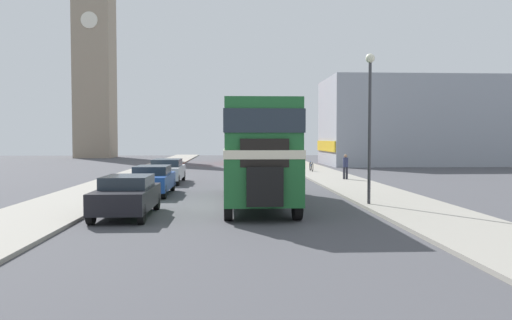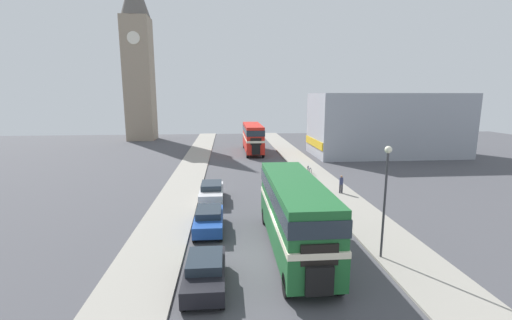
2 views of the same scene
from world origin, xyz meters
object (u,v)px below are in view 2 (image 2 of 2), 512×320
Objects in this scene: double_decker_bus at (294,209)px; car_parked_near at (205,272)px; street_lamp at (386,186)px; church_tower at (138,56)px; bicycle_on_pavement at (309,170)px; car_parked_far at (212,191)px; car_parked_mid at (209,219)px; bus_distant at (253,136)px; pedestrian_walking at (341,183)px.

double_decker_bus is 5.88m from car_parked_near.
street_lamp reaches higher than car_parked_near.
church_tower is (-15.18, 53.58, 14.98)m from car_parked_near.
double_decker_bus is 5.95× the size of bicycle_on_pavement.
bicycle_on_pavement is (10.19, 8.55, -0.27)m from car_parked_far.
street_lamp reaches higher than double_decker_bus.
car_parked_far reaches higher than car_parked_near.
bicycle_on_pavement is (9.94, 21.50, -0.25)m from car_parked_near.
car_parked_near is 6.61m from car_parked_mid.
bus_distant reaches higher than car_parked_mid.
double_decker_bus is 33.34m from bus_distant.
bus_distant reaches higher than pedestrian_walking.
pedestrian_walking is at bearing -75.55° from bus_distant.
street_lamp is 0.19× the size of church_tower.
pedestrian_walking is 12.31m from street_lamp.
bus_distant reaches higher than bicycle_on_pavement.
bus_distant is 2.69× the size of car_parked_near.
car_parked_near is 2.63× the size of pedestrian_walking.
car_parked_far is 0.78× the size of street_lamp.
double_decker_bus is at bearing -120.62° from pedestrian_walking.
car_parked_near is at bearing -128.31° from pedestrian_walking.
double_decker_bus reaches higher than car_parked_mid.
car_parked_far is at bearing -102.40° from bus_distant.
car_parked_far is (-4.87, 9.72, -1.64)m from double_decker_bus.
double_decker_bus reaches higher than pedestrian_walking.
double_decker_bus is at bearing -35.20° from car_parked_mid.
bicycle_on_pavement is 43.51m from church_tower.
bus_distant is at bearing 80.33° from car_parked_mid.
bus_distant is 7.08× the size of pedestrian_walking.
church_tower reaches higher than double_decker_bus.
bus_distant is at bearing 108.33° from bicycle_on_pavement.
bus_distant is 16.01m from bicycle_on_pavement.
double_decker_bus is 2.44× the size of car_parked_mid.
bus_distant is 30.45m from car_parked_mid.
car_parked_mid is 2.44× the size of bicycle_on_pavement.
bus_distant reaches higher than double_decker_bus.
pedestrian_walking is 0.89× the size of bicycle_on_pavement.
bus_distant is 2.58× the size of car_parked_mid.
car_parked_mid is at bearing 144.80° from double_decker_bus.
bus_distant is 1.89× the size of street_lamp.
double_decker_bus is 1.79× the size of street_lamp.
car_parked_far is (-0.25, 12.95, 0.02)m from car_parked_near.
bicycle_on_pavement is at bearing 55.86° from car_parked_mid.
pedestrian_walking is (10.99, 7.12, 0.28)m from car_parked_mid.
pedestrian_walking reaches higher than car_parked_mid.
bus_distant is at bearing -40.20° from church_tower.
pedestrian_walking is at bearing 32.91° from car_parked_mid.
pedestrian_walking is at bearing 51.69° from car_parked_near.
street_lamp is at bearing -27.13° from car_parked_mid.
car_parked_near is 0.90× the size of car_parked_far.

